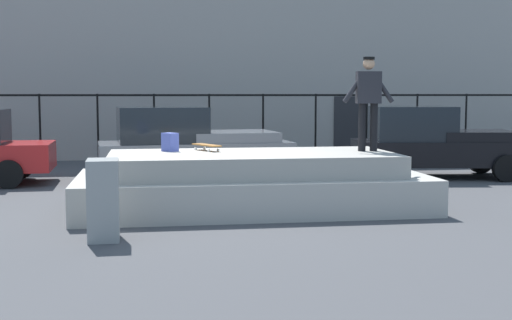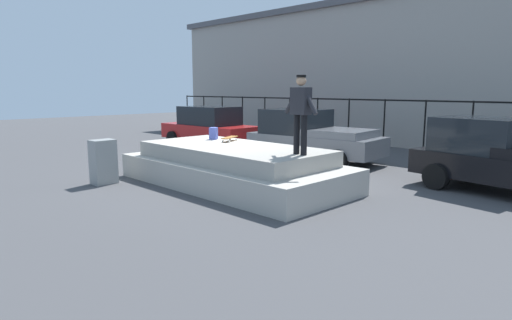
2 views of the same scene
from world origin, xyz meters
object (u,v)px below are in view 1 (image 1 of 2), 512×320
Objects in this scene: skateboard at (207,145)px; backpack at (170,142)px; skateboarder at (368,96)px; car_grey_pickup_mid at (188,144)px; car_black_pickup_far at (435,142)px; utility_box at (103,200)px.

backpack reaches higher than skateboard.
skateboarder is 2.24× the size of skateboard.
car_grey_pickup_mid is (-0.13, 3.82, -0.24)m from skateboard.
skateboard is at bearing 169.94° from skateboarder.
car_grey_pickup_mid is at bearing 175.97° from car_black_pickup_far.
utility_box is at bearing -103.34° from car_grey_pickup_mid.
car_grey_pickup_mid is 1.06× the size of car_black_pickup_far.
skateboarder is at bearing -127.62° from car_black_pickup_far.
backpack is at bearing 68.53° from utility_box.
skateboarder is 5.46m from car_grey_pickup_mid.
skateboarder is 3.15m from skateboard.
backpack is at bearing -98.17° from car_grey_pickup_mid.
car_grey_pickup_mid is at bearing 75.09° from utility_box.
car_grey_pickup_mid is at bearing 135.23° from backpack.
skateboard is 0.67× the size of utility_box.
car_black_pickup_far reaches higher than utility_box.
skateboarder is 1.50× the size of utility_box.
skateboarder is at bearing -10.06° from skateboard.
skateboard is at bearing -88.04° from car_grey_pickup_mid.
utility_box is (-4.69, -2.37, -1.46)m from skateboarder.
car_grey_pickup_mid reaches higher than skateboard.
skateboarder is at bearing 25.26° from utility_box.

